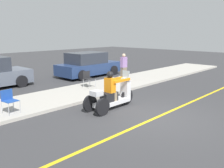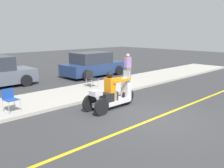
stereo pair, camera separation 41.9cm
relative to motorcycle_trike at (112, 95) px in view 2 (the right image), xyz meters
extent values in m
plane|color=#38383A|center=(0.30, -1.85, -0.53)|extent=(60.00, 60.00, 0.00)
cube|color=gold|center=(0.00, -1.85, -0.53)|extent=(24.00, 0.12, 0.01)
cube|color=#B2ADA3|center=(0.30, 2.75, -0.47)|extent=(28.00, 2.80, 0.12)
cylinder|color=black|center=(0.90, 0.00, -0.22)|extent=(0.62, 0.10, 0.62)
cylinder|color=black|center=(-0.84, -0.33, -0.22)|extent=(0.62, 0.10, 0.62)
cylinder|color=black|center=(-0.84, 0.33, -0.22)|extent=(0.62, 0.10, 0.62)
cube|color=silver|center=(0.00, 0.00, -0.28)|extent=(1.64, 0.47, 0.16)
cube|color=black|center=(-0.17, 0.00, -0.03)|extent=(0.65, 0.37, 0.34)
cube|color=silver|center=(0.80, 0.00, 0.10)|extent=(0.24, 0.37, 0.92)
cube|color=silver|center=(0.82, 0.00, 0.71)|extent=(0.03, 0.33, 0.30)
cube|color=silver|center=(-0.82, 0.00, 0.23)|extent=(0.36, 0.37, 0.18)
cube|color=orange|center=(-0.12, 0.00, 0.42)|extent=(0.26, 0.38, 0.55)
sphere|color=black|center=(-0.12, 0.00, 0.82)|extent=(0.26, 0.26, 0.26)
cube|color=gray|center=(0.01, -0.12, -0.03)|extent=(0.14, 0.14, 0.34)
cube|color=gray|center=(0.01, 0.12, -0.03)|extent=(0.14, 0.14, 0.34)
cube|color=orange|center=(0.34, -0.20, 0.55)|extent=(0.92, 0.09, 0.09)
cube|color=orange|center=(0.34, 0.20, 0.55)|extent=(0.92, 0.09, 0.09)
cube|color=#726656|center=(4.29, 3.07, -0.03)|extent=(0.35, 0.24, 0.76)
cube|color=#9972B2|center=(4.29, 3.07, 0.65)|extent=(0.38, 0.24, 0.60)
sphere|color=beige|center=(4.29, 3.07, 1.05)|extent=(0.20, 0.20, 0.20)
cylinder|color=#A5A8AD|center=(-3.30, 1.69, -0.19)|extent=(0.02, 0.02, 0.44)
cylinder|color=#A5A8AD|center=(-2.86, 1.73, -0.19)|extent=(0.02, 0.02, 0.44)
cylinder|color=#A5A8AD|center=(-3.34, 2.13, -0.19)|extent=(0.02, 0.02, 0.44)
cylinder|color=#A5A8AD|center=(-2.91, 2.17, -0.19)|extent=(0.02, 0.02, 0.44)
cube|color=#1E479E|center=(-3.10, 1.93, 0.04)|extent=(0.48, 0.48, 0.02)
cube|color=#1E479E|center=(-3.13, 2.15, 0.22)|extent=(0.44, 0.07, 0.38)
cylinder|color=#A5A8AD|center=(1.34, 2.84, -0.19)|extent=(0.02, 0.02, 0.44)
cylinder|color=#A5A8AD|center=(1.78, 2.83, -0.19)|extent=(0.02, 0.02, 0.44)
cylinder|color=#A5A8AD|center=(1.35, 3.28, -0.19)|extent=(0.02, 0.02, 0.44)
cylinder|color=#A5A8AD|center=(1.79, 3.27, -0.19)|extent=(0.02, 0.02, 0.44)
cube|color=#232326|center=(1.57, 3.06, 0.04)|extent=(0.45, 0.45, 0.02)
cube|color=#232326|center=(1.57, 3.28, 0.22)|extent=(0.44, 0.03, 0.38)
cylinder|color=black|center=(-0.52, 6.17, -0.21)|extent=(0.64, 0.22, 0.64)
cylinder|color=black|center=(-0.52, 8.03, -0.21)|extent=(0.64, 0.22, 0.64)
cube|color=navy|center=(4.28, 6.13, 0.00)|extent=(4.35, 1.90, 0.70)
cube|color=#2D333D|center=(4.07, 6.13, 0.70)|extent=(2.39, 1.71, 0.72)
cylinder|color=black|center=(5.70, 5.18, -0.21)|extent=(0.64, 0.22, 0.64)
cylinder|color=black|center=(5.70, 7.08, -0.21)|extent=(0.64, 0.22, 0.64)
cylinder|color=black|center=(2.87, 5.18, -0.21)|extent=(0.64, 0.22, 0.64)
cylinder|color=black|center=(2.87, 7.08, -0.21)|extent=(0.64, 0.22, 0.64)
camera|label=1|loc=(-6.79, -6.34, 2.39)|focal=40.00mm
camera|label=2|loc=(-6.50, -6.64, 2.39)|focal=40.00mm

